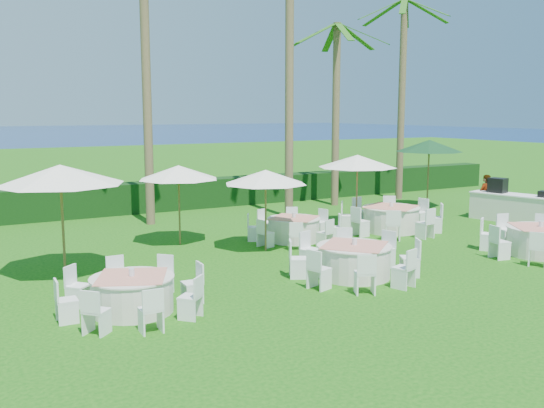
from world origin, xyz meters
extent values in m
plane|color=#0F4E0D|center=(0.00, 0.00, 0.00)|extent=(120.00, 120.00, 0.00)
cube|color=black|center=(0.00, 12.00, 0.60)|extent=(34.00, 1.00, 1.20)
cylinder|color=beige|center=(-5.62, 0.02, 0.35)|extent=(1.63, 1.63, 0.71)
cylinder|color=beige|center=(-5.62, 0.02, 0.72)|extent=(1.70, 1.70, 0.03)
cube|color=#DC836D|center=(-5.62, 0.02, 0.74)|extent=(1.74, 1.74, 0.01)
cylinder|color=silver|center=(-5.62, 0.02, 0.83)|extent=(0.11, 0.11, 0.15)
cube|color=white|center=(-4.70, 0.90, 0.43)|extent=(0.56, 0.56, 0.85)
cube|color=white|center=(-5.59, 1.30, 0.43)|extent=(0.41, 0.41, 0.85)
cube|color=white|center=(-6.50, 0.95, 0.43)|extent=(0.56, 0.56, 0.85)
cube|color=white|center=(-6.90, 0.05, 0.43)|extent=(0.41, 0.41, 0.85)
cube|color=white|center=(-6.55, -0.86, 0.43)|extent=(0.56, 0.56, 0.85)
cube|color=white|center=(-5.66, -1.26, 0.43)|extent=(0.41, 0.41, 0.85)
cube|color=white|center=(-4.74, -0.91, 0.43)|extent=(0.56, 0.56, 0.85)
cube|color=white|center=(-4.35, -0.01, 0.43)|extent=(0.41, 0.41, 0.85)
cylinder|color=beige|center=(-0.11, -0.04, 0.38)|extent=(1.77, 1.77, 0.77)
cylinder|color=beige|center=(-0.11, -0.04, 0.78)|extent=(1.84, 1.84, 0.03)
cube|color=#DC836D|center=(-0.11, -0.04, 0.80)|extent=(2.01, 2.01, 0.01)
cylinder|color=silver|center=(-0.11, -0.04, 0.89)|extent=(0.12, 0.12, 0.16)
cube|color=white|center=(1.20, 0.39, 0.46)|extent=(0.54, 0.54, 0.92)
cube|color=white|center=(0.52, 1.19, 0.46)|extent=(0.58, 0.58, 0.92)
cube|color=white|center=(-0.53, 1.28, 0.46)|extent=(0.54, 0.54, 0.92)
cube|color=white|center=(-1.34, 0.59, 0.46)|extent=(0.58, 0.58, 0.92)
cube|color=white|center=(-1.42, -0.46, 0.46)|extent=(0.54, 0.54, 0.92)
cube|color=white|center=(-0.73, -1.27, 0.46)|extent=(0.58, 0.58, 0.92)
cube|color=white|center=(0.32, -1.35, 0.46)|extent=(0.54, 0.54, 0.92)
cube|color=white|center=(1.12, -0.66, 0.46)|extent=(0.58, 0.58, 0.92)
cylinder|color=beige|center=(5.89, -0.73, 0.39)|extent=(1.77, 1.77, 0.77)
cylinder|color=beige|center=(5.89, -0.73, 0.78)|extent=(1.85, 1.85, 0.03)
cube|color=#DC836D|center=(5.89, -0.73, 0.81)|extent=(1.98, 1.98, 0.01)
cylinder|color=silver|center=(5.89, -0.73, 0.89)|extent=(0.12, 0.12, 0.16)
cube|color=white|center=(7.03, 0.06, 0.46)|extent=(0.60, 0.60, 0.92)
cube|color=white|center=(6.13, 0.63, 0.46)|extent=(0.50, 0.50, 0.92)
cube|color=white|center=(5.10, 0.40, 0.46)|extent=(0.60, 0.60, 0.92)
cube|color=white|center=(4.53, -0.49, 0.46)|extent=(0.50, 0.50, 0.92)
cube|color=white|center=(4.76, -1.53, 0.46)|extent=(0.60, 0.60, 0.92)
cylinder|color=beige|center=(0.79, 4.29, 0.35)|extent=(1.61, 1.61, 0.70)
cylinder|color=beige|center=(0.79, 4.29, 0.71)|extent=(1.68, 1.68, 0.03)
cube|color=#DC836D|center=(0.79, 4.29, 0.74)|extent=(1.83, 1.83, 0.01)
cylinder|color=silver|center=(0.79, 4.29, 0.82)|extent=(0.11, 0.11, 0.15)
cube|color=white|center=(2.00, 4.65, 0.42)|extent=(0.49, 0.49, 0.84)
cube|color=white|center=(1.39, 5.40, 0.42)|extent=(0.53, 0.53, 0.84)
cube|color=white|center=(0.43, 5.50, 0.42)|extent=(0.49, 0.49, 0.84)
cube|color=white|center=(-0.32, 4.90, 0.42)|extent=(0.53, 0.53, 0.84)
cube|color=white|center=(-0.42, 3.94, 0.42)|extent=(0.49, 0.49, 0.84)
cube|color=white|center=(0.18, 3.19, 0.42)|extent=(0.53, 0.53, 0.84)
cube|color=white|center=(1.14, 3.08, 0.42)|extent=(0.49, 0.49, 0.84)
cube|color=white|center=(1.89, 3.69, 0.42)|extent=(0.53, 0.53, 0.84)
cylinder|color=beige|center=(4.47, 4.01, 0.40)|extent=(1.86, 1.86, 0.81)
cylinder|color=beige|center=(4.47, 4.01, 0.82)|extent=(1.94, 1.94, 0.03)
cube|color=#DC836D|center=(4.47, 4.01, 0.84)|extent=(2.05, 2.05, 0.01)
cylinder|color=silver|center=(4.47, 4.01, 0.93)|extent=(0.13, 0.13, 0.17)
cube|color=white|center=(5.92, 4.19, 0.49)|extent=(0.51, 0.51, 0.97)
cube|color=white|center=(5.37, 5.16, 0.49)|extent=(0.64, 0.64, 0.97)
cube|color=white|center=(4.29, 5.45, 0.49)|extent=(0.51, 0.51, 0.97)
cube|color=white|center=(3.32, 4.90, 0.49)|extent=(0.64, 0.64, 0.97)
cube|color=white|center=(3.03, 3.83, 0.49)|extent=(0.51, 0.51, 0.97)
cube|color=white|center=(3.58, 2.86, 0.49)|extent=(0.64, 0.64, 0.97)
cube|color=white|center=(4.66, 2.56, 0.49)|extent=(0.51, 0.51, 0.97)
cube|color=white|center=(5.62, 3.12, 0.49)|extent=(0.64, 0.64, 0.97)
cylinder|color=brown|center=(-6.32, 3.41, 1.33)|extent=(0.06, 0.06, 2.67)
cone|color=white|center=(-6.32, 3.41, 2.53)|extent=(3.07, 3.07, 0.48)
sphere|color=brown|center=(-6.32, 3.41, 2.70)|extent=(0.11, 0.11, 0.11)
cylinder|color=brown|center=(-0.64, 3.52, 1.14)|extent=(0.05, 0.05, 2.28)
cone|color=white|center=(-0.64, 3.52, 2.17)|extent=(2.43, 2.43, 0.41)
sphere|color=brown|center=(-0.64, 3.52, 2.31)|extent=(0.09, 0.09, 0.09)
cylinder|color=brown|center=(-2.53, 5.53, 1.17)|extent=(0.06, 0.06, 2.33)
cone|color=white|center=(-2.53, 5.53, 2.22)|extent=(2.45, 2.45, 0.42)
sphere|color=brown|center=(-2.53, 5.53, 2.36)|extent=(0.09, 0.09, 0.09)
cylinder|color=brown|center=(3.93, 5.22, 1.22)|extent=(0.06, 0.06, 2.44)
cone|color=white|center=(3.93, 5.22, 2.32)|extent=(2.75, 2.75, 0.44)
sphere|color=brown|center=(3.93, 5.22, 2.47)|extent=(0.10, 0.10, 0.10)
cylinder|color=brown|center=(9.01, 7.06, 1.38)|extent=(0.07, 0.07, 2.76)
cone|color=#103B1B|center=(9.01, 7.06, 2.62)|extent=(2.73, 2.73, 0.50)
sphere|color=brown|center=(9.01, 7.06, 2.79)|extent=(0.11, 0.11, 0.11)
cube|color=beige|center=(9.75, 2.55, 0.49)|extent=(1.98, 4.44, 0.98)
cube|color=white|center=(9.75, 2.55, 1.00)|extent=(2.05, 4.51, 0.04)
cube|color=black|center=(9.41, 3.81, 1.30)|extent=(0.63, 0.71, 0.55)
imported|color=gray|center=(9.53, 4.50, 0.82)|extent=(0.65, 0.48, 1.63)
cylinder|color=brown|center=(-2.25, 9.26, 4.69)|extent=(0.32, 0.32, 9.37)
cylinder|color=brown|center=(2.87, 8.09, 5.55)|extent=(0.32, 0.32, 11.09)
cylinder|color=brown|center=(6.16, 9.73, 3.85)|extent=(0.32, 0.32, 7.69)
cube|color=#1D5615|center=(7.24, 9.91, 7.21)|extent=(2.22, 0.64, 1.00)
cube|color=#1D5615|center=(6.54, 10.76, 7.21)|extent=(1.04, 2.16, 1.00)
cube|color=#1D5615|center=(5.46, 10.58, 7.21)|extent=(1.62, 1.88, 1.00)
cube|color=#1D5615|center=(5.08, 9.55, 7.21)|extent=(2.22, 0.64, 1.00)
cube|color=#1D5615|center=(5.77, 8.71, 7.21)|extent=(1.04, 2.16, 1.00)
cube|color=#1D5615|center=(6.85, 8.88, 7.21)|extent=(1.62, 1.88, 1.00)
cylinder|color=brown|center=(9.88, 9.84, 4.50)|extent=(0.32, 0.32, 8.99)
cube|color=#1D5615|center=(10.94, 9.59, 8.50)|extent=(2.21, 0.79, 1.00)
cube|color=#1D5615|center=(10.63, 10.64, 8.50)|extent=(1.72, 1.79, 1.00)
cube|color=#1D5615|center=(9.56, 10.90, 8.50)|extent=(0.90, 2.19, 1.00)
cube|color=#1D5615|center=(8.81, 10.10, 8.50)|extent=(2.21, 0.79, 1.00)
cube|color=#1D5615|center=(9.12, 9.05, 8.50)|extent=(1.72, 1.79, 1.00)
cube|color=#1D5615|center=(10.19, 8.79, 8.50)|extent=(0.90, 2.19, 1.00)
camera|label=1|loc=(-8.92, -11.68, 4.03)|focal=40.00mm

